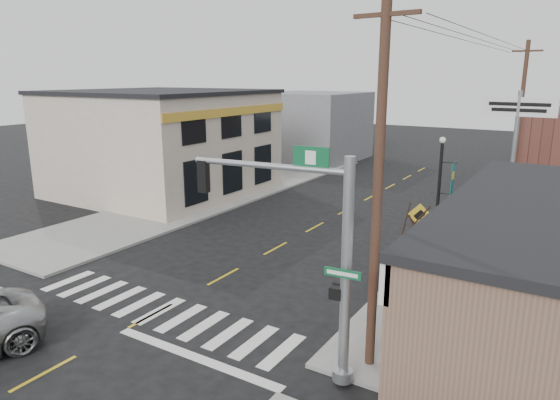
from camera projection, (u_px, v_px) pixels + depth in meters
The scene contains 18 objects.
ground at pixel (151, 316), 17.03m from camera, with size 140.00×140.00×0.00m, color black.
sidewalk_right at pixel (496, 250), 23.18m from camera, with size 6.00×38.00×0.13m, color gray.
sidewalk_left at pixel (199, 201), 32.33m from camera, with size 6.00×38.00×0.13m, color gray.
center_line at pixel (276, 248), 23.64m from camera, with size 0.12×56.00×0.01m, color gold.
crosswalk at pixel (160, 311), 17.36m from camera, with size 11.00×2.20×0.01m, color silver.
left_building at pixel (162, 144), 34.38m from camera, with size 12.00×12.00×6.80m, color beige.
bldg_distant_left at pixel (311, 126), 48.29m from camera, with size 9.00×10.00×6.40m, color slate.
traffic_signal_pole at pixel (321, 244), 12.70m from camera, with size 4.86×0.38×6.16m.
guide_sign at pixel (461, 234), 19.45m from camera, with size 1.62×0.14×2.84m.
fire_hydrant at pixel (394, 290), 17.94m from camera, with size 0.20×0.20×0.64m.
ped_crossing_sign at pixel (419, 222), 21.19m from camera, with size 1.01×0.07×2.61m.
lamp_post at pixel (440, 188), 21.68m from camera, with size 0.69×0.54×5.30m.
dance_center_sign at pixel (516, 129), 23.84m from camera, with size 3.37×0.21×7.16m.
bare_tree at pixel (423, 217), 16.16m from camera, with size 2.15×2.15×4.31m.
shrub_front at pixel (514, 334), 14.60m from camera, with size 1.30×1.30×0.98m, color #1F3A16.
shrub_back at pixel (482, 265), 20.05m from camera, with size 1.11×1.11×0.83m, color #1B3114.
utility_pole_near at pixel (378, 186), 12.79m from camera, with size 1.72×0.26×9.89m.
utility_pole_far at pixel (519, 120), 31.27m from camera, with size 1.73×0.26×9.94m.
Camera 1 is at (11.90, -10.95, 7.96)m, focal length 32.00 mm.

